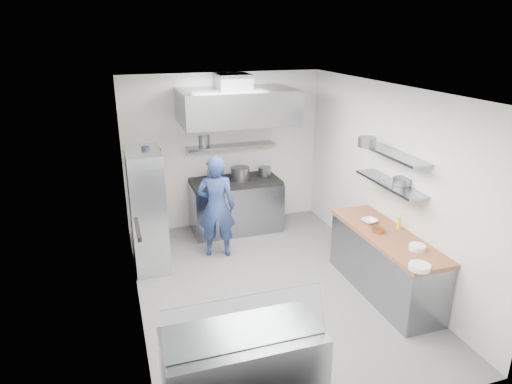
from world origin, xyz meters
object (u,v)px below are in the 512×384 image
object	(u,v)px
gas_range	(236,206)
chef	(216,207)
wire_rack	(147,210)
display_case	(243,372)

from	to	relation	value
gas_range	chef	size ratio (longest dim) A/B	0.96
gas_range	chef	bearing A→B (deg)	-122.75
gas_range	wire_rack	size ratio (longest dim) A/B	0.86
gas_range	display_case	distance (m)	4.24
gas_range	chef	distance (m)	1.10
chef	wire_rack	world-z (taller)	wire_rack
chef	display_case	distance (m)	3.30
gas_range	display_case	world-z (taller)	gas_range
chef	wire_rack	bearing A→B (deg)	18.07
gas_range	display_case	bearing A→B (deg)	-104.65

